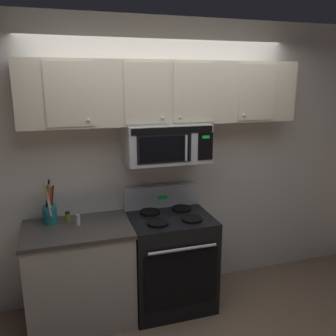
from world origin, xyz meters
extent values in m
plane|color=#7A604C|center=(0.00, 0.00, 0.00)|extent=(8.00, 8.00, 0.00)
cube|color=silver|center=(0.00, 0.79, 1.35)|extent=(5.20, 0.10, 2.70)
cube|color=black|center=(0.00, 0.42, 0.45)|extent=(0.76, 0.64, 0.90)
cube|color=black|center=(0.00, 0.09, 0.44)|extent=(0.67, 0.01, 0.52)
cylinder|color=#B7BABF|center=(0.00, 0.06, 0.74)|extent=(0.61, 0.03, 0.03)
cube|color=#B7BABF|center=(0.00, 0.70, 1.01)|extent=(0.76, 0.07, 0.22)
cube|color=#19D83F|center=(0.00, 0.67, 1.01)|extent=(0.10, 0.00, 0.04)
cylinder|color=black|center=(-0.16, 0.28, 0.91)|extent=(0.19, 0.19, 0.02)
cylinder|color=black|center=(0.16, 0.28, 0.91)|extent=(0.19, 0.19, 0.02)
cylinder|color=black|center=(-0.16, 0.56, 0.91)|extent=(0.19, 0.19, 0.02)
cylinder|color=black|center=(0.16, 0.56, 0.91)|extent=(0.19, 0.19, 0.02)
cube|color=#B7BABF|center=(0.00, 0.54, 1.57)|extent=(0.76, 0.39, 0.35)
cube|color=black|center=(0.00, 0.35, 1.72)|extent=(0.73, 0.01, 0.06)
cube|color=black|center=(-0.07, 0.35, 1.56)|extent=(0.49, 0.01, 0.25)
cube|color=black|center=(-0.08, 0.34, 1.56)|extent=(0.44, 0.01, 0.22)
cube|color=black|center=(0.30, 0.35, 1.56)|extent=(0.14, 0.01, 0.25)
cube|color=#19D83F|center=(0.30, 0.34, 1.65)|extent=(0.07, 0.00, 0.03)
cylinder|color=#B7BABF|center=(0.11, 0.32, 1.56)|extent=(0.02, 0.02, 0.23)
cube|color=beige|center=(0.00, 0.57, 2.02)|extent=(2.50, 0.33, 0.55)
cube|color=beige|center=(-0.83, 0.40, 2.02)|extent=(0.38, 0.01, 0.51)
sphere|color=#B7BABF|center=(-0.70, 0.39, 1.82)|extent=(0.03, 0.03, 0.03)
cube|color=beige|center=(-0.21, 0.40, 2.02)|extent=(0.38, 0.01, 0.51)
sphere|color=#B7BABF|center=(-0.08, 0.39, 1.82)|extent=(0.03, 0.03, 0.03)
cube|color=beige|center=(0.21, 0.40, 2.02)|extent=(0.38, 0.01, 0.51)
sphere|color=#B7BABF|center=(0.08, 0.39, 1.82)|extent=(0.03, 0.03, 0.03)
cube|color=beige|center=(0.83, 0.40, 2.02)|extent=(0.38, 0.01, 0.51)
sphere|color=#B7BABF|center=(0.70, 0.39, 1.82)|extent=(0.03, 0.03, 0.03)
cube|color=#BCB7AD|center=(-0.84, 0.43, 0.43)|extent=(0.90, 0.62, 0.86)
cube|color=#423D38|center=(-0.84, 0.43, 0.88)|extent=(0.93, 0.65, 0.03)
cylinder|color=teal|center=(-1.06, 0.59, 0.98)|extent=(0.12, 0.12, 0.16)
cylinder|color=red|center=(-1.04, 0.59, 1.11)|extent=(0.05, 0.02, 0.24)
cylinder|color=silver|center=(-1.07, 0.56, 1.14)|extent=(0.05, 0.10, 0.31)
cylinder|color=#A87A47|center=(-1.06, 0.59, 1.12)|extent=(0.05, 0.08, 0.28)
cylinder|color=olive|center=(-1.06, 0.60, 1.12)|extent=(0.02, 0.06, 0.27)
cylinder|color=black|center=(-1.03, 0.61, 1.11)|extent=(0.05, 0.04, 0.26)
cylinder|color=tan|center=(-1.06, 0.56, 1.11)|extent=(0.06, 0.03, 0.25)
cylinder|color=black|center=(-1.07, 0.59, 1.14)|extent=(0.07, 0.08, 0.31)
cylinder|color=#BCBCC1|center=(-1.06, 0.61, 1.12)|extent=(0.08, 0.03, 0.27)
cylinder|color=white|center=(-0.83, 0.48, 0.94)|extent=(0.04, 0.04, 0.08)
cylinder|color=#B7BABF|center=(-0.83, 0.48, 0.99)|extent=(0.04, 0.04, 0.02)
cylinder|color=olive|center=(-0.91, 0.56, 0.94)|extent=(0.04, 0.04, 0.08)
cylinder|color=black|center=(-0.91, 0.56, 0.99)|extent=(0.04, 0.04, 0.02)
camera|label=1|loc=(-0.94, -2.53, 2.14)|focal=38.01mm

